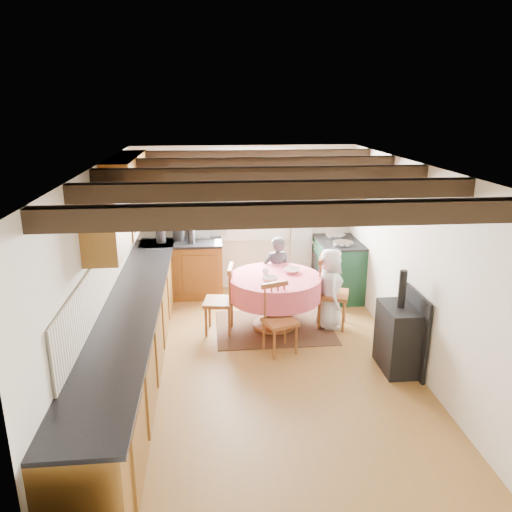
{
  "coord_description": "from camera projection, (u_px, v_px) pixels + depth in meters",
  "views": [
    {
      "loc": [
        -0.6,
        -5.34,
        3.05
      ],
      "look_at": [
        0.0,
        0.8,
        1.15
      ],
      "focal_mm": 35.06,
      "sensor_mm": 36.0,
      "label": 1
    }
  ],
  "objects": [
    {
      "name": "floor",
      "position": [
        262.0,
        366.0,
        6.04
      ],
      "size": [
        3.6,
        5.5,
        0.0
      ],
      "primitive_type": "cube",
      "color": "brown",
      "rests_on": "ground"
    },
    {
      "name": "ceiling",
      "position": [
        263.0,
        166.0,
        5.33
      ],
      "size": [
        3.6,
        5.5,
        0.0
      ],
      "primitive_type": "cube",
      "color": "white",
      "rests_on": "ground"
    },
    {
      "name": "wall_back",
      "position": [
        245.0,
        219.0,
        8.3
      ],
      "size": [
        3.6,
        0.0,
        2.4
      ],
      "primitive_type": "cube",
      "color": "silver",
      "rests_on": "ground"
    },
    {
      "name": "wall_front",
      "position": [
        312.0,
        417.0,
        3.07
      ],
      "size": [
        3.6,
        0.0,
        2.4
      ],
      "primitive_type": "cube",
      "color": "silver",
      "rests_on": "ground"
    },
    {
      "name": "wall_left",
      "position": [
        101.0,
        277.0,
        5.52
      ],
      "size": [
        0.0,
        5.5,
        2.4
      ],
      "primitive_type": "cube",
      "color": "silver",
      "rests_on": "ground"
    },
    {
      "name": "wall_right",
      "position": [
        415.0,
        267.0,
        5.85
      ],
      "size": [
        0.0,
        5.5,
        2.4
      ],
      "primitive_type": "cube",
      "color": "silver",
      "rests_on": "ground"
    },
    {
      "name": "beam_a",
      "position": [
        295.0,
        214.0,
        3.45
      ],
      "size": [
        3.6,
        0.16,
        0.16
      ],
      "primitive_type": "cube",
      "color": "black",
      "rests_on": "ceiling"
    },
    {
      "name": "beam_b",
      "position": [
        276.0,
        190.0,
        4.41
      ],
      "size": [
        3.6,
        0.16,
        0.16
      ],
      "primitive_type": "cube",
      "color": "black",
      "rests_on": "ceiling"
    },
    {
      "name": "beam_c",
      "position": [
        263.0,
        175.0,
        5.36
      ],
      "size": [
        3.6,
        0.16,
        0.16
      ],
      "primitive_type": "cube",
      "color": "black",
      "rests_on": "ceiling"
    },
    {
      "name": "beam_d",
      "position": [
        254.0,
        164.0,
        6.31
      ],
      "size": [
        3.6,
        0.16,
        0.16
      ],
      "primitive_type": "cube",
      "color": "black",
      "rests_on": "ceiling"
    },
    {
      "name": "beam_e",
      "position": [
        248.0,
        156.0,
        7.26
      ],
      "size": [
        3.6,
        0.16,
        0.16
      ],
      "primitive_type": "cube",
      "color": "black",
      "rests_on": "ceiling"
    },
    {
      "name": "splash_left",
      "position": [
        108.0,
        269.0,
        5.8
      ],
      "size": [
        0.02,
        4.5,
        0.55
      ],
      "primitive_type": "cube",
      "color": "beige",
      "rests_on": "wall_left"
    },
    {
      "name": "splash_back",
      "position": [
        184.0,
        220.0,
        8.19
      ],
      "size": [
        1.4,
        0.02,
        0.55
      ],
      "primitive_type": "cube",
      "color": "beige",
      "rests_on": "wall_back"
    },
    {
      "name": "base_cabinet_left",
      "position": [
        134.0,
        339.0,
        5.77
      ],
      "size": [
        0.6,
        5.3,
        0.88
      ],
      "primitive_type": "cube",
      "color": "brown",
      "rests_on": "floor"
    },
    {
      "name": "base_cabinet_back",
      "position": [
        182.0,
        270.0,
        8.14
      ],
      "size": [
        1.3,
        0.6,
        0.88
      ],
      "primitive_type": "cube",
      "color": "brown",
      "rests_on": "floor"
    },
    {
      "name": "worktop_left",
      "position": [
        133.0,
        302.0,
        5.63
      ],
      "size": [
        0.64,
        5.3,
        0.04
      ],
      "primitive_type": "cube",
      "color": "black",
      "rests_on": "base_cabinet_left"
    },
    {
      "name": "worktop_back",
      "position": [
        181.0,
        243.0,
        7.99
      ],
      "size": [
        1.3,
        0.64,
        0.04
      ],
      "primitive_type": "cube",
      "color": "black",
      "rests_on": "base_cabinet_back"
    },
    {
      "name": "wall_cabinet_glass",
      "position": [
        128.0,
        191.0,
        6.45
      ],
      "size": [
        0.34,
        1.8,
        0.9
      ],
      "primitive_type": "cube",
      "color": "brown",
      "rests_on": "wall_left"
    },
    {
      "name": "wall_cabinet_solid",
      "position": [
        106.0,
        222.0,
        5.04
      ],
      "size": [
        0.34,
        0.9,
        0.7
      ],
      "primitive_type": "cube",
      "color": "brown",
      "rests_on": "wall_left"
    },
    {
      "name": "window_frame",
      "position": [
        251.0,
        195.0,
        8.18
      ],
      "size": [
        1.34,
        0.03,
        1.54
      ],
      "primitive_type": "cube",
      "color": "white",
      "rests_on": "wall_back"
    },
    {
      "name": "window_pane",
      "position": [
        251.0,
        195.0,
        8.18
      ],
      "size": [
        1.2,
        0.01,
        1.4
      ],
      "primitive_type": "cube",
      "color": "white",
      "rests_on": "wall_back"
    },
    {
      "name": "curtain_left",
      "position": [
        199.0,
        227.0,
        8.16
      ],
      "size": [
        0.35,
        0.1,
        2.1
      ],
      "primitive_type": "cube",
      "color": "beige",
      "rests_on": "wall_back"
    },
    {
      "name": "curtain_right",
      "position": [
        302.0,
        225.0,
        8.32
      ],
      "size": [
        0.35,
        0.1,
        2.1
      ],
      "primitive_type": "cube",
      "color": "beige",
      "rests_on": "wall_back"
    },
    {
      "name": "curtain_rod",
      "position": [
        251.0,
        159.0,
        7.92
      ],
      "size": [
        2.0,
        0.03,
        0.03
      ],
      "primitive_type": "cylinder",
      "rotation": [
        0.0,
        1.57,
        0.0
      ],
      "color": "black",
      "rests_on": "wall_back"
    },
    {
      "name": "wall_picture",
      "position": [
        358.0,
        192.0,
        7.89
      ],
      "size": [
        0.04,
        0.5,
        0.6
      ],
      "primitive_type": "cube",
      "color": "gold",
      "rests_on": "wall_right"
    },
    {
      "name": "wall_plate",
      "position": [
        308.0,
        188.0,
        8.22
      ],
      "size": [
        0.3,
        0.02,
        0.3
      ],
      "primitive_type": "cylinder",
      "rotation": [
        1.57,
        0.0,
        0.0
      ],
      "color": "silver",
      "rests_on": "wall_back"
    },
    {
      "name": "rug",
      "position": [
        274.0,
        327.0,
        7.07
      ],
      "size": [
        1.63,
        1.27,
        0.01
      ],
      "primitive_type": "cube",
      "color": "#4E3922",
      "rests_on": "floor"
    },
    {
      "name": "dining_table",
      "position": [
        275.0,
        302.0,
        6.96
      ],
      "size": [
        1.28,
        1.28,
        0.77
      ],
      "primitive_type": null,
      "color": "#EE4773",
      "rests_on": "floor"
    },
    {
      "name": "chair_near",
      "position": [
        280.0,
        319.0,
        6.26
      ],
      "size": [
        0.5,
        0.51,
        0.9
      ],
      "primitive_type": null,
      "rotation": [
        0.0,
        0.0,
        0.35
      ],
      "color": "brown",
      "rests_on": "floor"
    },
    {
      "name": "chair_left",
      "position": [
        219.0,
        299.0,
        6.81
      ],
      "size": [
        0.49,
        0.48,
        0.97
      ],
      "primitive_type": null,
      "rotation": [
        0.0,
        0.0,
        -1.72
      ],
      "color": "brown",
      "rests_on": "floor"
    },
    {
      "name": "chair_right",
      "position": [
        333.0,
        292.0,
        6.99
      ],
      "size": [
        0.58,
        0.56,
        1.03
      ],
      "primitive_type": null,
      "rotation": [
        0.0,
        0.0,
        1.25
      ],
      "color": "brown",
      "rests_on": "floor"
    },
    {
      "name": "aga_range",
      "position": [
        338.0,
        268.0,
        8.11
      ],
      "size": [
        0.67,
        1.03,
        0.95
      ],
      "primitive_type": null,
      "color": "#113420",
      "rests_on": "floor"
    },
    {
      "name": "cast_iron_stove",
      "position": [
        399.0,
        321.0,
        5.81
      ],
      "size": [
        0.37,
        0.62,
        1.24
      ],
      "primitive_type": null,
      "color": "black",
      "rests_on": "floor"
    },
    {
      "name": "child_far",
      "position": [
        277.0,
        274.0,
        7.49
      ],
      "size": [
        0.47,
        0.36,
        1.17
      ],
      "primitive_type": "imported",
      "rotation": [
        0.0,
        0.0,
        3.34
      ],
      "color": "#373B40",
      "rests_on": "floor"
    },
    {
      "name": "child_right",
      "position": [
        330.0,
        289.0,
        6.95
      ],
      "size": [
        0.4,
        0.58,
        1.15
      ],
      "primitive_type": "imported",
      "rotation": [
        0.0,
        0.0,
        1.51
      ],
      "color": "silver",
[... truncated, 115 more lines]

